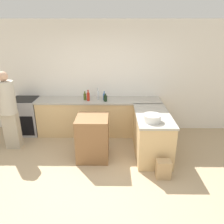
# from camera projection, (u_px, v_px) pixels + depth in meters

# --- Properties ---
(ground_plane) EXTENTS (14.00, 14.00, 0.00)m
(ground_plane) POSITION_uv_depth(u_px,v_px,m) (92.00, 184.00, 3.73)
(ground_plane) COLOR tan
(wall_back) EXTENTS (8.00, 0.06, 2.70)m
(wall_back) POSITION_uv_depth(u_px,v_px,m) (99.00, 78.00, 5.40)
(wall_back) COLOR white
(wall_back) RESTS_ON ground_plane
(counter_back) EXTENTS (2.99, 0.63, 0.89)m
(counter_back) POSITION_uv_depth(u_px,v_px,m) (99.00, 116.00, 5.42)
(counter_back) COLOR #D6B27A
(counter_back) RESTS_ON ground_plane
(counter_peninsula) EXTENTS (0.69, 1.35, 0.89)m
(counter_peninsula) POSITION_uv_depth(u_px,v_px,m) (152.00, 134.00, 4.51)
(counter_peninsula) COLOR #D6B27A
(counter_peninsula) RESTS_ON ground_plane
(range_oven) EXTENTS (0.63, 0.60, 0.90)m
(range_oven) POSITION_uv_depth(u_px,v_px,m) (27.00, 116.00, 5.44)
(range_oven) COLOR #99999E
(range_oven) RESTS_ON ground_plane
(island_table) EXTENTS (0.62, 0.63, 0.89)m
(island_table) POSITION_uv_depth(u_px,v_px,m) (93.00, 138.00, 4.36)
(island_table) COLOR brown
(island_table) RESTS_ON ground_plane
(mixing_bowl) EXTENTS (0.32, 0.32, 0.13)m
(mixing_bowl) POSITION_uv_depth(u_px,v_px,m) (152.00, 118.00, 3.99)
(mixing_bowl) COLOR white
(mixing_bowl) RESTS_ON counter_peninsula
(olive_oil_bottle) EXTENTS (0.07, 0.07, 0.21)m
(olive_oil_bottle) POSITION_uv_depth(u_px,v_px,m) (85.00, 97.00, 5.21)
(olive_oil_bottle) COLOR #475B1E
(olive_oil_bottle) RESTS_ON counter_back
(vinegar_bottle_clear) EXTENTS (0.06, 0.06, 0.27)m
(vinegar_bottle_clear) POSITION_uv_depth(u_px,v_px,m) (98.00, 95.00, 5.25)
(vinegar_bottle_clear) COLOR silver
(vinegar_bottle_clear) RESTS_ON counter_back
(wine_bottle_dark) EXTENTS (0.09, 0.09, 0.18)m
(wine_bottle_dark) POSITION_uv_depth(u_px,v_px,m) (105.00, 98.00, 5.11)
(wine_bottle_dark) COLOR black
(wine_bottle_dark) RESTS_ON counter_back
(water_bottle_blue) EXTENTS (0.06, 0.06, 0.21)m
(water_bottle_blue) POSITION_uv_depth(u_px,v_px,m) (104.00, 97.00, 5.20)
(water_bottle_blue) COLOR #386BB7
(water_bottle_blue) RESTS_ON counter_back
(hot_sauce_bottle) EXTENTS (0.07, 0.07, 0.26)m
(hot_sauce_bottle) POSITION_uv_depth(u_px,v_px,m) (88.00, 96.00, 5.15)
(hot_sauce_bottle) COLOR red
(hot_sauce_bottle) RESTS_ON counter_back
(person_by_range) EXTENTS (0.35, 0.35, 1.70)m
(person_by_range) POSITION_uv_depth(u_px,v_px,m) (8.00, 108.00, 4.57)
(person_by_range) COLOR #ADA38E
(person_by_range) RESTS_ON ground_plane
(paper_bag) EXTENTS (0.25, 0.18, 0.34)m
(paper_bag) POSITION_uv_depth(u_px,v_px,m) (163.00, 169.00, 3.84)
(paper_bag) COLOR tan
(paper_bag) RESTS_ON ground_plane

